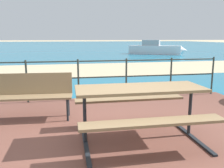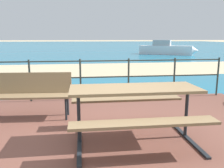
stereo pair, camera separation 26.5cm
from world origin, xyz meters
name	(u,v)px [view 1 (the left image)]	position (x,y,z in m)	size (l,w,h in m)	color
ground_plane	(126,143)	(0.00, 0.00, 0.00)	(240.00, 240.00, 0.00)	beige
patio_paving	(126,142)	(0.00, 0.00, 0.03)	(6.40, 5.20, 0.06)	brown
sea_water	(72,46)	(0.00, 40.00, 0.01)	(90.00, 90.00, 0.01)	teal
beach_strip	(85,69)	(0.00, 8.45, 0.01)	(54.00, 4.84, 0.01)	beige
picnic_table	(140,100)	(0.19, 0.00, 0.67)	(1.85, 1.43, 0.79)	#8C704C
park_bench	(27,92)	(-1.58, 1.26, 0.57)	(1.65, 0.51, 0.84)	#8C704C
railing_fence	(103,74)	(0.00, 2.44, 0.68)	(5.94, 0.04, 0.99)	#2D3833
boat_near	(156,49)	(7.12, 17.65, 0.49)	(4.92, 3.34, 1.29)	silver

